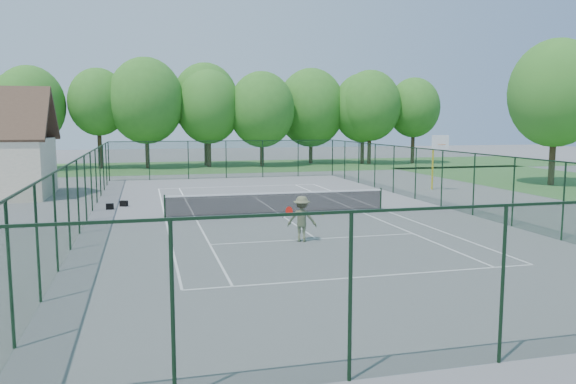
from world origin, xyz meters
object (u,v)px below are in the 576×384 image
(tennis_net, at_px, (278,202))
(tennis_player, at_px, (302,219))
(basketball_goal, at_px, (437,151))
(sports_bag_a, at_px, (110,206))

(tennis_net, distance_m, tennis_player, 6.71)
(basketball_goal, bearing_deg, tennis_player, -134.48)
(tennis_player, bearing_deg, sports_bag_a, 126.96)
(tennis_net, relative_size, basketball_goal, 3.04)
(basketball_goal, relative_size, sports_bag_a, 9.51)
(basketball_goal, distance_m, tennis_player, 18.57)
(basketball_goal, bearing_deg, tennis_net, -152.07)
(tennis_net, relative_size, sports_bag_a, 28.86)
(sports_bag_a, xyz_separation_m, tennis_player, (7.51, -9.99, 0.71))
(basketball_goal, distance_m, sports_bag_a, 20.86)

